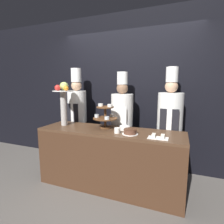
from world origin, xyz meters
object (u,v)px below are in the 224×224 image
fruit_pedestal (63,98)px  cup_white (117,130)px  tiered_stand (105,115)px  serving_bowl_far (125,128)px  cake_square_tray (158,137)px  chef_center_right (170,121)px  chef_left (77,113)px  cake_round (130,132)px  chef_center_left (122,119)px

fruit_pedestal → cup_white: bearing=-8.9°
tiered_stand → serving_bowl_far: 0.35m
cup_white → serving_bowl_far: 0.20m
cake_square_tray → chef_center_right: 0.67m
serving_bowl_far → chef_left: 1.15m
serving_bowl_far → chef_left: chef_left is taller
cake_round → cake_square_tray: cake_round is taller
chef_left → tiered_stand: bearing=-28.9°
cake_square_tray → chef_center_left: chef_center_left is taller
tiered_stand → serving_bowl_far: tiered_stand is taller
cake_round → cake_square_tray: size_ratio=0.88×
chef_center_left → chef_left: bearing=180.0°
cake_square_tray → chef_center_right: chef_center_right is taller
serving_bowl_far → chef_center_left: chef_center_left is taller
cup_white → chef_center_left: bearing=101.9°
chef_center_left → serving_bowl_far: bearing=-67.1°
fruit_pedestal → chef_center_left: 1.02m
cup_white → chef_center_right: chef_center_right is taller
chef_center_right → cake_square_tray: bearing=-98.3°
serving_bowl_far → chef_center_right: size_ratio=0.09×
cake_square_tray → chef_center_right: size_ratio=0.14×
chef_center_left → chef_center_right: chef_center_right is taller
tiered_stand → cup_white: bearing=-37.4°
cup_white → fruit_pedestal: bearing=171.1°
cake_square_tray → chef_center_right: (0.10, 0.66, 0.08)m
tiered_stand → cake_square_tray: size_ratio=1.52×
tiered_stand → fruit_pedestal: fruit_pedestal is taller
chef_left → chef_center_left: size_ratio=1.05×
tiered_stand → chef_center_right: (0.90, 0.42, -0.10)m
tiered_stand → cake_square_tray: (0.81, -0.24, -0.17)m
cup_white → cake_square_tray: (0.55, -0.04, -0.02)m
chef_center_left → fruit_pedestal: bearing=-151.1°
fruit_pedestal → chef_center_right: size_ratio=0.39×
chef_center_right → cup_white: bearing=-136.3°
cake_square_tray → chef_left: bearing=157.2°
cake_square_tray → serving_bowl_far: (-0.50, 0.24, 0.01)m
tiered_stand → serving_bowl_far: bearing=-0.2°
cup_white → chef_left: 1.19m
cake_round → serving_bowl_far: bearing=124.5°
chef_left → cake_round: bearing=-27.1°
tiered_stand → chef_center_right: size_ratio=0.21×
cake_round → serving_bowl_far: (-0.13, 0.19, -0.00)m
serving_bowl_far → cake_square_tray: bearing=-25.6°
chef_left → chef_center_right: 1.66m
cup_white → chef_center_right: size_ratio=0.04×
tiered_stand → chef_center_left: (0.13, 0.42, -0.12)m
serving_bowl_far → chef_center_left: size_ratio=0.09×
cake_round → chef_center_right: chef_center_right is taller
cup_white → cake_square_tray: cup_white is taller
cup_white → chef_center_right: (0.64, 0.62, 0.06)m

